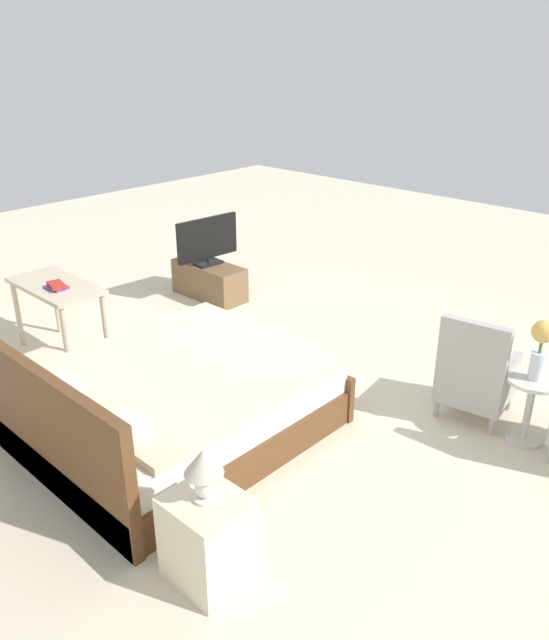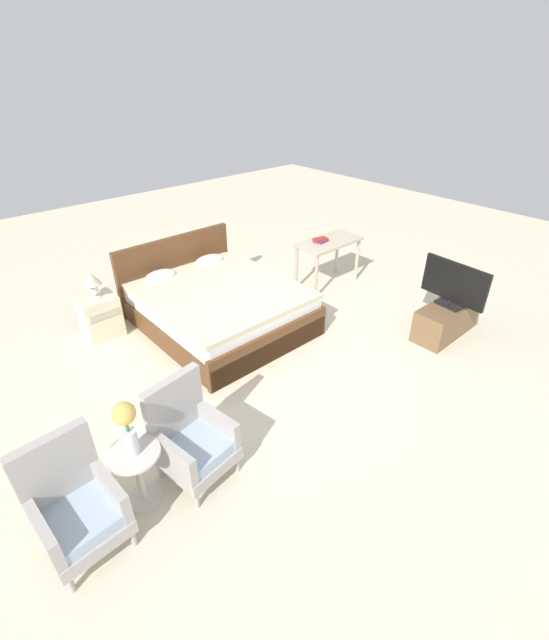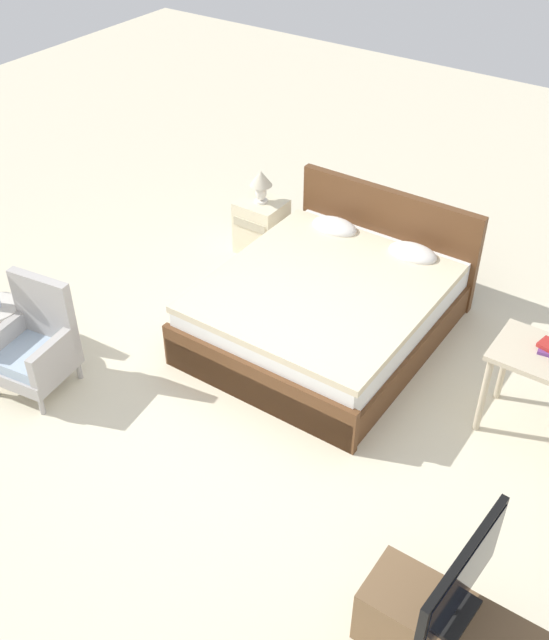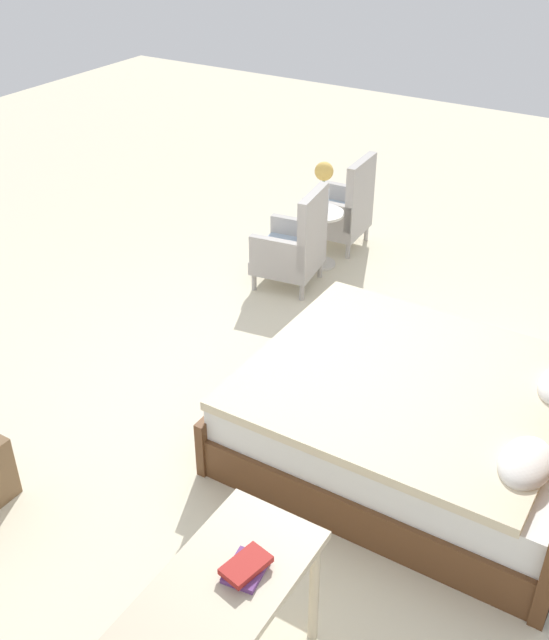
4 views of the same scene
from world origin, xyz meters
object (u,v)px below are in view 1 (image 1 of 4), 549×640
object	(u,v)px
table_lamp	(204,468)
tv_flatscreen	(207,240)
tv_stand	(209,281)
flower_vase	(541,344)
nightstand	(208,538)
side_table	(530,402)
armchair_by_window_right	(475,377)
book_stack	(57,286)
bed	(175,403)
vanity_desk	(57,294)

from	to	relation	value
table_lamp	tv_flatscreen	world-z (taller)	tv_flatscreen
tv_stand	tv_flatscreen	world-z (taller)	tv_flatscreen
flower_vase	nightstand	bearing A→B (deg)	73.58
side_table	flower_vase	xyz separation A→B (m)	(0.00, 0.00, 0.50)
nightstand	table_lamp	size ratio (longest dim) A/B	1.68
table_lamp	tv_stand	world-z (taller)	table_lamp
side_table	table_lamp	distance (m)	2.74
nightstand	tv_flatscreen	size ratio (longest dim) A/B	0.65
armchair_by_window_right	flower_vase	distance (m)	0.66
tv_stand	book_stack	bearing A→B (deg)	95.45
flower_vase	tv_flatscreen	xyz separation A→B (m)	(4.09, -0.33, -0.12)
bed	nightstand	size ratio (longest dim) A/B	3.90
tv_stand	armchair_by_window_right	bearing A→B (deg)	175.26
nightstand	vanity_desk	size ratio (longest dim) A/B	0.53
armchair_by_window_right	flower_vase	size ratio (longest dim) A/B	1.93
bed	book_stack	xyz separation A→B (m)	(1.86, -0.10, 0.46)
armchair_by_window_right	tv_flatscreen	size ratio (longest dim) A/B	1.09
flower_vase	book_stack	xyz separation A→B (m)	(3.89, 1.73, -0.08)
tv_stand	tv_flatscreen	xyz separation A→B (m)	(0.00, -0.00, 0.51)
book_stack	vanity_desk	bearing A→B (deg)	-22.07
table_lamp	side_table	bearing A→B (deg)	-106.42
bed	armchair_by_window_right	xyz separation A→B (m)	(-1.56, -1.85, 0.08)
table_lamp	armchair_by_window_right	bearing A→B (deg)	-96.45
bed	tv_flatscreen	size ratio (longest dim) A/B	2.55
nightstand	book_stack	distance (m)	3.28
table_lamp	vanity_desk	size ratio (longest dim) A/B	0.32
nightstand	vanity_desk	bearing A→B (deg)	-15.81
flower_vase	book_stack	bearing A→B (deg)	23.94
table_lamp	book_stack	distance (m)	3.24
flower_vase	nightstand	size ratio (longest dim) A/B	0.86
nightstand	tv_flatscreen	xyz separation A→B (m)	(3.32, -2.92, 0.44)
table_lamp	tv_flatscreen	distance (m)	4.43
bed	tv_stand	xyz separation A→B (m)	(2.06, -2.15, -0.09)
nightstand	tv_flatscreen	distance (m)	4.45
side_table	tv_flatscreen	world-z (taller)	tv_flatscreen
nightstand	flower_vase	bearing A→B (deg)	-106.42
tv_stand	bed	bearing A→B (deg)	133.67
nightstand	tv_flatscreen	bearing A→B (deg)	-41.34
table_lamp	vanity_desk	distance (m)	3.39
book_stack	side_table	bearing A→B (deg)	-156.06
flower_vase	vanity_desk	bearing A→B (deg)	22.60
armchair_by_window_right	vanity_desk	world-z (taller)	armchair_by_window_right
tv_flatscreen	side_table	bearing A→B (deg)	175.42
flower_vase	vanity_desk	distance (m)	4.36
armchair_by_window_right	tv_flatscreen	xyz separation A→B (m)	(3.62, -0.30, 0.34)
bed	tv_stand	distance (m)	2.98
armchair_by_window_right	side_table	bearing A→B (deg)	176.65
vanity_desk	book_stack	distance (m)	0.20
armchair_by_window_right	vanity_desk	distance (m)	3.95
table_lamp	nightstand	bearing A→B (deg)	-90.00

